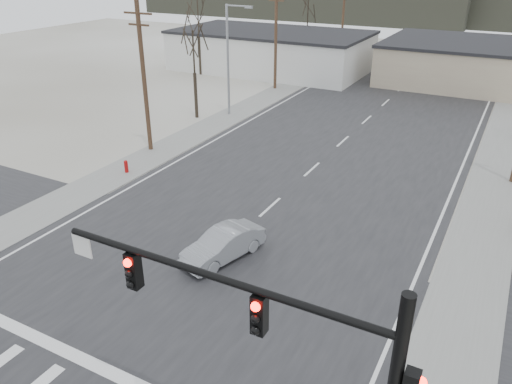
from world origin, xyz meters
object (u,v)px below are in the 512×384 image
at_px(sedan_crossing, 223,244).
at_px(car_far_a, 426,68).
at_px(car_far_b, 383,46).
at_px(fire_hydrant, 126,166).
at_px(traffic_signal_mast, 304,364).

xyz_separation_m(sedan_crossing, car_far_a, (0.50, 43.39, 0.04)).
bearing_deg(car_far_b, fire_hydrant, -68.61).
bearing_deg(sedan_crossing, fire_hydrant, 168.54).
relative_size(car_far_a, car_far_b, 1.16).
bearing_deg(car_far_b, traffic_signal_mast, -52.05).
bearing_deg(fire_hydrant, traffic_signal_mast, -38.13).
xyz_separation_m(traffic_signal_mast, sedan_crossing, (-7.53, 8.72, -3.94)).
relative_size(traffic_signal_mast, car_far_b, 2.07).
height_order(sedan_crossing, car_far_a, car_far_a).
distance_m(traffic_signal_mast, car_far_a, 52.73).
relative_size(traffic_signal_mast, sedan_crossing, 2.14).
height_order(fire_hydrant, sedan_crossing, sedan_crossing).
relative_size(traffic_signal_mast, car_far_a, 1.79).
bearing_deg(traffic_signal_mast, sedan_crossing, 130.80).
relative_size(fire_hydrant, sedan_crossing, 0.21).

